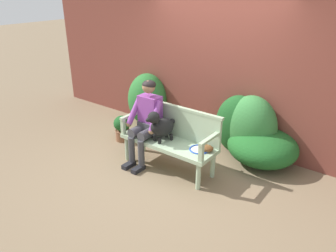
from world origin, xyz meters
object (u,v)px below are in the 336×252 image
dog_on_bench (161,126)px  tennis_racket (200,149)px  garden_bench (168,145)px  person_seated (147,119)px  baseball_glove (206,148)px  potted_plant (122,127)px

dog_on_bench → tennis_racket: 0.68m
garden_bench → person_seated: person_seated is taller
garden_bench → dog_on_bench: (-0.09, -0.06, 0.31)m
garden_bench → baseball_glove: bearing=7.3°
dog_on_bench → potted_plant: (-1.17, 0.34, -0.46)m
person_seated → baseball_glove: size_ratio=6.09×
potted_plant → person_seated: bearing=-18.8°
person_seated → potted_plant: person_seated is taller
dog_on_bench → baseball_glove: size_ratio=2.28×
dog_on_bench → tennis_racket: (0.62, 0.13, -0.24)m
garden_bench → tennis_racket: 0.54m
tennis_racket → baseball_glove: baseball_glove is taller
person_seated → dog_on_bench: size_ratio=2.67×
dog_on_bench → baseball_glove: bearing=11.2°
garden_bench → potted_plant: potted_plant is taller
potted_plant → baseball_glove: bearing=-5.9°
baseball_glove → tennis_racket: bearing=169.0°
person_seated → tennis_racket: person_seated is taller
tennis_racket → person_seated: bearing=-174.5°
person_seated → dog_on_bench: 0.32m
garden_bench → person_seated: 0.52m
dog_on_bench → tennis_racket: size_ratio=0.87×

